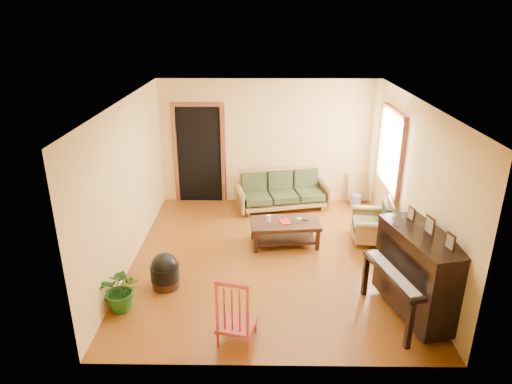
{
  "coord_description": "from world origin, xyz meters",
  "views": [
    {
      "loc": [
        -0.14,
        -6.68,
        3.83
      ],
      "look_at": [
        -0.23,
        0.2,
        1.1
      ],
      "focal_mm": 32.0,
      "sensor_mm": 36.0,
      "label": 1
    }
  ],
  "objects_px": {
    "ceramic_crock": "(356,201)",
    "footstool": "(165,275)",
    "potted_plant": "(121,289)",
    "coffee_table": "(285,233)",
    "armchair": "(371,221)",
    "red_chair": "(237,308)",
    "sofa": "(283,191)",
    "piano": "(419,275)"
  },
  "relations": [
    {
      "from": "armchair",
      "to": "footstool",
      "type": "xyz_separation_m",
      "value": [
        -3.36,
        -1.52,
        -0.18
      ]
    },
    {
      "from": "piano",
      "to": "red_chair",
      "type": "height_order",
      "value": "piano"
    },
    {
      "from": "footstool",
      "to": "red_chair",
      "type": "xyz_separation_m",
      "value": [
        1.13,
        -1.17,
        0.27
      ]
    },
    {
      "from": "potted_plant",
      "to": "coffee_table",
      "type": "bearing_deg",
      "value": 39.84
    },
    {
      "from": "footstool",
      "to": "potted_plant",
      "type": "bearing_deg",
      "value": -130.32
    },
    {
      "from": "armchair",
      "to": "footstool",
      "type": "height_order",
      "value": "armchair"
    },
    {
      "from": "armchair",
      "to": "ceramic_crock",
      "type": "height_order",
      "value": "armchair"
    },
    {
      "from": "sofa",
      "to": "armchair",
      "type": "relative_size",
      "value": 2.39
    },
    {
      "from": "coffee_table",
      "to": "red_chair",
      "type": "relative_size",
      "value": 1.27
    },
    {
      "from": "sofa",
      "to": "red_chair",
      "type": "height_order",
      "value": "red_chair"
    },
    {
      "from": "sofa",
      "to": "ceramic_crock",
      "type": "bearing_deg",
      "value": -6.93
    },
    {
      "from": "coffee_table",
      "to": "footstool",
      "type": "relative_size",
      "value": 2.78
    },
    {
      "from": "sofa",
      "to": "red_chair",
      "type": "distance_m",
      "value": 4.14
    },
    {
      "from": "ceramic_crock",
      "to": "sofa",
      "type": "bearing_deg",
      "value": -174.36
    },
    {
      "from": "ceramic_crock",
      "to": "footstool",
      "type": "bearing_deg",
      "value": -138.14
    },
    {
      "from": "ceramic_crock",
      "to": "potted_plant",
      "type": "xyz_separation_m",
      "value": [
        -3.89,
        -3.62,
        0.19
      ]
    },
    {
      "from": "sofa",
      "to": "armchair",
      "type": "distance_m",
      "value": 2.03
    },
    {
      "from": "ceramic_crock",
      "to": "piano",
      "type": "bearing_deg",
      "value": -88.6
    },
    {
      "from": "red_chair",
      "to": "ceramic_crock",
      "type": "relative_size",
      "value": 3.53
    },
    {
      "from": "piano",
      "to": "footstool",
      "type": "xyz_separation_m",
      "value": [
        -3.5,
        0.62,
        -0.4
      ]
    },
    {
      "from": "coffee_table",
      "to": "potted_plant",
      "type": "distance_m",
      "value": 3.01
    },
    {
      "from": "sofa",
      "to": "potted_plant",
      "type": "distance_m",
      "value": 4.18
    },
    {
      "from": "sofa",
      "to": "ceramic_crock",
      "type": "xyz_separation_m",
      "value": [
        1.54,
        0.15,
        -0.27
      ]
    },
    {
      "from": "coffee_table",
      "to": "potted_plant",
      "type": "relative_size",
      "value": 1.86
    },
    {
      "from": "coffee_table",
      "to": "armchair",
      "type": "xyz_separation_m",
      "value": [
        1.53,
        0.16,
        0.17
      ]
    },
    {
      "from": "piano",
      "to": "ceramic_crock",
      "type": "relative_size",
      "value": 5.14
    },
    {
      "from": "sofa",
      "to": "red_chair",
      "type": "bearing_deg",
      "value": -112.86
    },
    {
      "from": "sofa",
      "to": "coffee_table",
      "type": "bearing_deg",
      "value": -103.91
    },
    {
      "from": "coffee_table",
      "to": "ceramic_crock",
      "type": "distance_m",
      "value": 2.31
    },
    {
      "from": "red_chair",
      "to": "potted_plant",
      "type": "relative_size",
      "value": 1.46
    },
    {
      "from": "sofa",
      "to": "ceramic_crock",
      "type": "height_order",
      "value": "sofa"
    },
    {
      "from": "piano",
      "to": "potted_plant",
      "type": "distance_m",
      "value": 3.99
    },
    {
      "from": "footstool",
      "to": "potted_plant",
      "type": "xyz_separation_m",
      "value": [
        -0.48,
        -0.56,
        0.12
      ]
    },
    {
      "from": "sofa",
      "to": "footstool",
      "type": "xyz_separation_m",
      "value": [
        -1.87,
        -2.9,
        -0.19
      ]
    },
    {
      "from": "armchair",
      "to": "red_chair",
      "type": "distance_m",
      "value": 3.5
    },
    {
      "from": "ceramic_crock",
      "to": "potted_plant",
      "type": "bearing_deg",
      "value": -137.06
    },
    {
      "from": "sofa",
      "to": "piano",
      "type": "bearing_deg",
      "value": -77.7
    },
    {
      "from": "coffee_table",
      "to": "footstool",
      "type": "xyz_separation_m",
      "value": [
        -1.83,
        -1.36,
        -0.01
      ]
    },
    {
      "from": "sofa",
      "to": "ceramic_crock",
      "type": "relative_size",
      "value": 6.99
    },
    {
      "from": "piano",
      "to": "potted_plant",
      "type": "xyz_separation_m",
      "value": [
        -3.98,
        0.06,
        -0.28
      ]
    },
    {
      "from": "armchair",
      "to": "potted_plant",
      "type": "distance_m",
      "value": 4.37
    },
    {
      "from": "armchair",
      "to": "coffee_table",
      "type": "bearing_deg",
      "value": -167.81
    }
  ]
}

